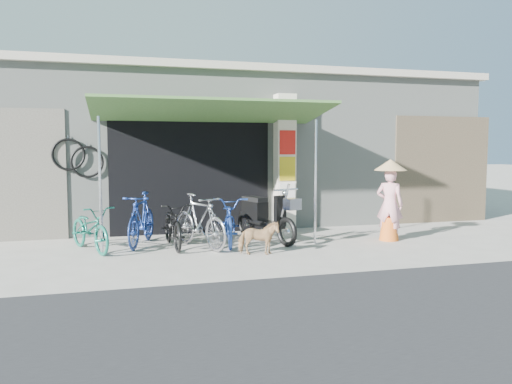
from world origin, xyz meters
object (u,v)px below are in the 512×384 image
object	(u,v)px
nun	(390,200)
bike_teal	(90,228)
bike_silver	(199,221)
bike_navy	(230,220)
street_dog	(259,238)
bike_blue	(141,219)
moped	(264,216)
bike_black	(173,225)

from	to	relation	value
nun	bike_teal	bearing A→B (deg)	36.23
bike_silver	bike_navy	bearing A→B (deg)	-6.36
bike_teal	street_dog	distance (m)	3.00
street_dog	bike_blue	bearing A→B (deg)	66.85
street_dog	bike_teal	bearing A→B (deg)	81.65
bike_teal	moped	bearing A→B (deg)	-22.55
bike_navy	street_dog	bearing A→B (deg)	-65.84
bike_teal	nun	bearing A→B (deg)	-29.53
bike_silver	moped	bearing A→B (deg)	-9.68
bike_blue	bike_navy	distance (m)	1.66
bike_blue	bike_black	xyz separation A→B (m)	(0.55, -0.34, -0.08)
bike_black	bike_navy	world-z (taller)	bike_navy
bike_teal	bike_navy	bearing A→B (deg)	-25.28
street_dog	bike_navy	bearing A→B (deg)	26.95
bike_teal	street_dog	xyz separation A→B (m)	(2.79, -1.10, -0.12)
bike_black	bike_silver	size ratio (longest dim) A/B	0.96
bike_teal	moped	xyz separation A→B (m)	(3.25, 0.12, 0.08)
bike_teal	bike_blue	xyz separation A→B (m)	(0.90, 0.29, 0.09)
bike_black	moped	size ratio (longest dim) A/B	0.86
bike_navy	nun	xyz separation A→B (m)	(3.14, -0.45, 0.34)
moped	bike_blue	bearing A→B (deg)	156.44
street_dog	nun	world-z (taller)	nun
bike_silver	moped	size ratio (longest dim) A/B	0.90
bike_navy	bike_blue	bearing A→B (deg)	179.56
bike_blue	moped	distance (m)	2.35
bike_navy	moped	world-z (taller)	moped
moped	nun	size ratio (longest dim) A/B	1.14
street_dog	moped	xyz separation A→B (m)	(0.46, 1.23, 0.20)
bike_blue	nun	xyz separation A→B (m)	(4.76, -0.76, 0.31)
bike_teal	bike_black	distance (m)	1.46
bike_black	bike_silver	xyz separation A→B (m)	(0.46, -0.17, 0.08)
bike_black	nun	size ratio (longest dim) A/B	0.99
street_dog	moped	size ratio (longest dim) A/B	0.38
moped	bike_navy	bearing A→B (deg)	172.09
street_dog	moped	bearing A→B (deg)	-7.14
bike_teal	bike_black	xyz separation A→B (m)	(1.45, -0.05, 0.01)
bike_silver	moped	distance (m)	1.38
bike_silver	bike_navy	xyz separation A→B (m)	(0.61, 0.20, -0.03)
bike_blue	nun	distance (m)	4.83
bike_black	bike_navy	size ratio (longest dim) A/B	0.90
street_dog	nun	distance (m)	2.99
bike_navy	street_dog	world-z (taller)	bike_navy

